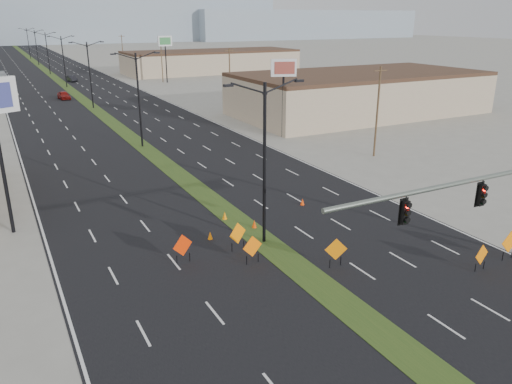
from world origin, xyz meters
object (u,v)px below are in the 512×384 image
construction_sign_5 (510,243)px  streetlight_5 (36,46)px  construction_sign_3 (336,250)px  cone_3 (225,216)px  car_far (2,75)px  cone_2 (302,202)px  streetlight_0 (264,160)px  streetlight_3 (64,60)px  construction_sign_4 (481,256)px  construction_sign_2 (252,247)px  cone_0 (210,236)px  streetlight_6 (28,42)px  pole_sign_east_far (165,45)px  streetlight_1 (139,97)px  streetlight_2 (90,73)px  cone_1 (254,224)px  car_left (64,95)px  construction_sign_1 (238,234)px  construction_sign_0 (183,246)px  pole_sign_east_near (284,74)px  signal_mast (505,197)px  car_mid (72,79)px  streetlight_4 (47,52)px

construction_sign_5 → streetlight_5: bearing=94.1°
construction_sign_3 → cone_3: size_ratio=2.88×
car_far → cone_2: bearing=-81.2°
streetlight_0 → cone_3: bearing=98.6°
cone_2 → streetlight_3: bearing=94.1°
car_far → construction_sign_4: construction_sign_4 is taller
construction_sign_2 → cone_0: bearing=94.8°
streetlight_6 → construction_sign_5: streetlight_6 is taller
cone_2 → pole_sign_east_far: (14.90, 77.57, 7.74)m
streetlight_1 → streetlight_2: 28.00m
streetlight_0 → cone_3: size_ratio=16.48×
streetlight_1 → cone_1: (0.46, -25.78, -5.12)m
streetlight_0 → streetlight_3: (0.00, 84.00, 0.00)m
car_left → car_far: (-8.20, 40.98, 0.04)m
streetlight_1 → streetlight_5: 112.00m
construction_sign_3 → car_left: bearing=114.1°
construction_sign_1 → construction_sign_0: bearing=159.6°
pole_sign_east_near → cone_2: bearing=-96.4°
construction_sign_1 → cone_2: size_ratio=3.43×
construction_sign_0 → pole_sign_east_near: size_ratio=0.20×
streetlight_0 → construction_sign_4: streetlight_0 is taller
signal_mast → streetlight_6: size_ratio=1.63×
cone_1 → construction_sign_4: bearing=-53.0°
signal_mast → streetlight_5: streetlight_5 is taller
signal_mast → construction_sign_5: (2.94, 1.19, -3.70)m
streetlight_6 → car_mid: size_ratio=2.47×
signal_mast → cone_1: bearing=123.5°
cone_1 → cone_2: (5.27, 2.18, -0.03)m
signal_mast → streetlight_4: (-8.56, 122.00, 0.63)m
signal_mast → streetlight_3: streetlight_3 is taller
streetlight_3 → pole_sign_east_near: streetlight_3 is taller
cone_0 → cone_3: size_ratio=0.88×
signal_mast → streetlight_3: size_ratio=1.63×
construction_sign_3 → car_mid: bearing=110.0°
signal_mast → cone_0: signal_mast is taller
construction_sign_1 → streetlight_0: bearing=-11.3°
construction_sign_1 → cone_2: 9.10m
streetlight_3 → construction_sign_0: size_ratio=5.58×
car_mid → pole_sign_east_near: pole_sign_east_near is taller
construction_sign_4 → construction_sign_1: bearing=132.9°
streetlight_0 → streetlight_1: size_ratio=1.00×
streetlight_6 → construction_sign_1: streetlight_6 is taller
car_mid → construction_sign_5: construction_sign_5 is taller
construction_sign_5 → streetlight_1: bearing=107.0°
construction_sign_4 → pole_sign_east_far: (11.72, 90.98, 7.07)m
construction_sign_2 → streetlight_6: bearing=82.3°
cone_1 → cone_3: cone_3 is taller
construction_sign_0 → cone_0: (2.64, 2.28, -0.79)m
signal_mast → cone_2: (-2.83, 14.41, -4.53)m
car_left → construction_sign_2: construction_sign_2 is taller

